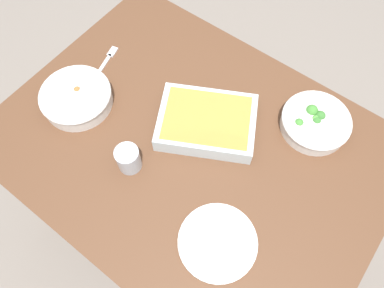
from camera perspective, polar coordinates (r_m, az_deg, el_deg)
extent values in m
plane|color=slate|center=(1.84, 0.00, -10.56)|extent=(6.00, 6.00, 0.00)
cube|color=brown|center=(1.16, 0.00, -0.45)|extent=(1.20, 0.90, 0.04)
cylinder|color=brown|center=(1.65, -23.95, -5.77)|extent=(0.06, 0.06, 0.70)
cylinder|color=brown|center=(1.84, -6.30, 12.25)|extent=(0.06, 0.06, 0.70)
cylinder|color=brown|center=(1.64, 24.12, -6.61)|extent=(0.06, 0.06, 0.70)
cylinder|color=silver|center=(1.26, -17.53, 6.84)|extent=(0.23, 0.23, 0.05)
torus|color=silver|center=(1.24, -17.82, 7.44)|extent=(0.23, 0.23, 0.01)
cylinder|color=olive|center=(1.26, -17.56, 6.91)|extent=(0.18, 0.18, 0.03)
sphere|color=#C66633|center=(1.25, -17.45, 8.05)|extent=(0.02, 0.02, 0.02)
sphere|color=silver|center=(1.21, -15.76, 6.30)|extent=(0.02, 0.02, 0.02)
sphere|color=silver|center=(1.24, -16.57, 7.70)|extent=(0.02, 0.02, 0.02)
sphere|color=silver|center=(1.28, -18.65, 9.36)|extent=(0.02, 0.02, 0.02)
cylinder|color=silver|center=(1.22, 18.62, 3.12)|extent=(0.21, 0.21, 0.05)
torus|color=silver|center=(1.20, 18.90, 3.62)|extent=(0.22, 0.22, 0.01)
cylinder|color=#8CB272|center=(1.22, 18.65, 3.18)|extent=(0.17, 0.17, 0.02)
sphere|color=#569E42|center=(1.20, 18.72, 3.70)|extent=(0.03, 0.03, 0.03)
sphere|color=#478C38|center=(1.21, 18.19, 4.98)|extent=(0.04, 0.04, 0.04)
sphere|color=#478C38|center=(1.18, 16.34, 3.19)|extent=(0.03, 0.03, 0.03)
sphere|color=#3D7A33|center=(1.21, 19.36, 4.17)|extent=(0.03, 0.03, 0.03)
sphere|color=#3D7A33|center=(1.21, 19.09, 3.85)|extent=(0.02, 0.02, 0.02)
sphere|color=#3D7A33|center=(1.20, 18.86, 3.44)|extent=(0.03, 0.03, 0.03)
cube|color=silver|center=(1.15, 2.30, 3.39)|extent=(0.37, 0.33, 0.06)
cube|color=gold|center=(1.14, 2.32, 3.70)|extent=(0.32, 0.29, 0.04)
cylinder|color=#B2BCC6|center=(1.09, -9.90, -2.28)|extent=(0.07, 0.07, 0.08)
cylinder|color=black|center=(1.10, -9.80, -2.55)|extent=(0.06, 0.06, 0.05)
cylinder|color=silver|center=(1.04, 4.02, -15.05)|extent=(0.22, 0.22, 0.01)
cube|color=silver|center=(1.28, -17.23, 6.23)|extent=(0.12, 0.09, 0.01)
ellipsoid|color=silver|center=(1.23, -16.48, 3.22)|extent=(0.05, 0.04, 0.01)
cube|color=silver|center=(1.34, -14.02, 11.27)|extent=(0.05, 0.14, 0.01)
cube|color=silver|center=(1.38, -12.30, 13.89)|extent=(0.03, 0.05, 0.01)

